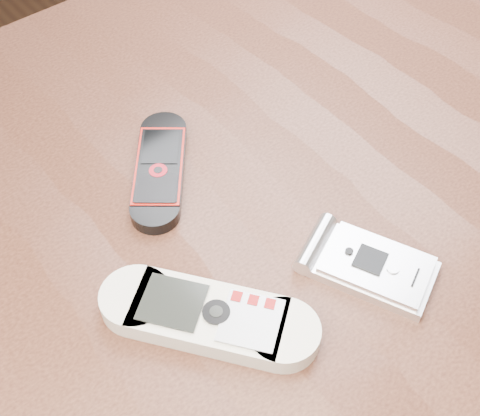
{
  "coord_description": "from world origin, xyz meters",
  "views": [
    {
      "loc": [
        -0.23,
        -0.3,
        1.22
      ],
      "look_at": [
        0.01,
        0.0,
        0.76
      ],
      "focal_mm": 50.0,
      "sensor_mm": 36.0,
      "label": 1
    }
  ],
  "objects_px": {
    "table": "(236,282)",
    "nokia_white": "(208,316)",
    "motorola_razr": "(373,266)",
    "nokia_black_red": "(160,169)"
  },
  "relations": [
    {
      "from": "motorola_razr",
      "to": "nokia_black_red",
      "type": "bearing_deg",
      "value": 85.91
    },
    {
      "from": "table",
      "to": "nokia_white",
      "type": "relative_size",
      "value": 6.69
    },
    {
      "from": "nokia_white",
      "to": "motorola_razr",
      "type": "relative_size",
      "value": 1.57
    },
    {
      "from": "nokia_black_red",
      "to": "motorola_razr",
      "type": "distance_m",
      "value": 0.22
    },
    {
      "from": "nokia_black_red",
      "to": "motorola_razr",
      "type": "xyz_separation_m",
      "value": [
        0.08,
        -0.21,
        0.0
      ]
    },
    {
      "from": "table",
      "to": "nokia_black_red",
      "type": "distance_m",
      "value": 0.14
    },
    {
      "from": "nokia_white",
      "to": "motorola_razr",
      "type": "xyz_separation_m",
      "value": [
        0.14,
        -0.05,
        -0.0
      ]
    },
    {
      "from": "table",
      "to": "motorola_razr",
      "type": "height_order",
      "value": "motorola_razr"
    },
    {
      "from": "motorola_razr",
      "to": "table",
      "type": "bearing_deg",
      "value": 89.73
    },
    {
      "from": "nokia_black_red",
      "to": "table",
      "type": "bearing_deg",
      "value": -36.3
    }
  ]
}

